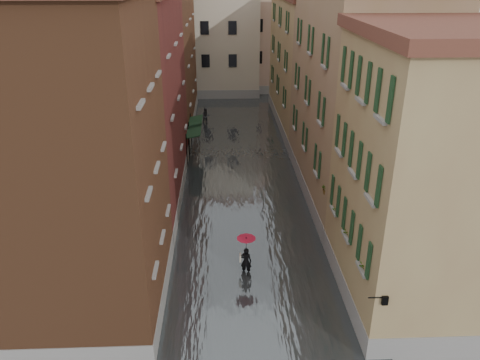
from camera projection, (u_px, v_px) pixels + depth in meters
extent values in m
plane|color=#5B5B5D|center=(251.00, 273.00, 23.17)|extent=(120.00, 120.00, 0.00)
cube|color=#43494A|center=(240.00, 169.00, 34.97)|extent=(10.00, 60.00, 0.20)
cube|color=brown|center=(79.00, 170.00, 18.42)|extent=(6.00, 8.00, 13.00)
cube|color=maroon|center=(129.00, 104.00, 28.54)|extent=(6.00, 14.00, 12.50)
cube|color=brown|center=(157.00, 52.00, 41.89)|extent=(6.00, 16.00, 14.00)
cube|color=#94744C|center=(425.00, 182.00, 19.25)|extent=(6.00, 8.00, 11.50)
cube|color=#95765A|center=(356.00, 97.00, 28.96)|extent=(6.00, 14.00, 13.00)
cube|color=#94744C|center=(311.00, 65.00, 42.93)|extent=(6.00, 16.00, 11.50)
cube|color=#C1B99A|center=(206.00, 37.00, 55.00)|extent=(12.00, 9.00, 13.00)
cube|color=tan|center=(280.00, 38.00, 57.36)|extent=(10.00, 9.00, 12.00)
cube|color=black|center=(194.00, 131.00, 35.44)|extent=(1.09, 2.93, 0.31)
cylinder|color=black|center=(187.00, 152.00, 34.56)|extent=(0.06, 0.06, 2.80)
cylinder|color=black|center=(189.00, 139.00, 37.23)|extent=(0.06, 0.06, 2.80)
cube|color=black|center=(195.00, 122.00, 37.54)|extent=(1.09, 3.26, 0.31)
cylinder|color=black|center=(189.00, 142.00, 36.51)|extent=(0.06, 0.06, 2.80)
cylinder|color=black|center=(191.00, 129.00, 39.48)|extent=(0.06, 0.06, 2.80)
cylinder|color=black|center=(376.00, 298.00, 16.58)|extent=(0.60, 0.05, 0.05)
cube|color=black|center=(384.00, 300.00, 16.64)|extent=(0.22, 0.22, 0.35)
cube|color=beige|center=(384.00, 300.00, 16.64)|extent=(0.14, 0.14, 0.24)
cube|color=#9F5734|center=(365.00, 269.00, 18.06)|extent=(0.22, 0.85, 0.18)
imported|color=#265926|center=(367.00, 260.00, 17.89)|extent=(0.59, 0.51, 0.66)
cube|color=#9F5734|center=(349.00, 236.00, 20.34)|extent=(0.22, 0.85, 0.18)
imported|color=#265926|center=(350.00, 227.00, 20.16)|extent=(0.59, 0.51, 0.66)
cube|color=#9F5734|center=(338.00, 212.00, 22.31)|extent=(0.22, 0.85, 0.18)
imported|color=#265926|center=(338.00, 204.00, 22.14)|extent=(0.59, 0.51, 0.66)
cube|color=#9F5734|center=(327.00, 190.00, 24.56)|extent=(0.22, 0.85, 0.18)
imported|color=#265926|center=(327.00, 183.00, 24.39)|extent=(0.59, 0.51, 0.66)
imported|color=black|center=(246.00, 261.00, 22.76)|extent=(0.62, 0.49, 1.50)
cube|color=#BEB59E|center=(240.00, 257.00, 22.71)|extent=(0.08, 0.30, 0.38)
cylinder|color=black|center=(246.00, 251.00, 22.51)|extent=(0.02, 0.02, 1.00)
cone|color=#AD0B25|center=(246.00, 241.00, 22.28)|extent=(0.93, 0.93, 0.28)
imported|color=#222325|center=(206.00, 116.00, 45.03)|extent=(0.92, 0.81, 1.61)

